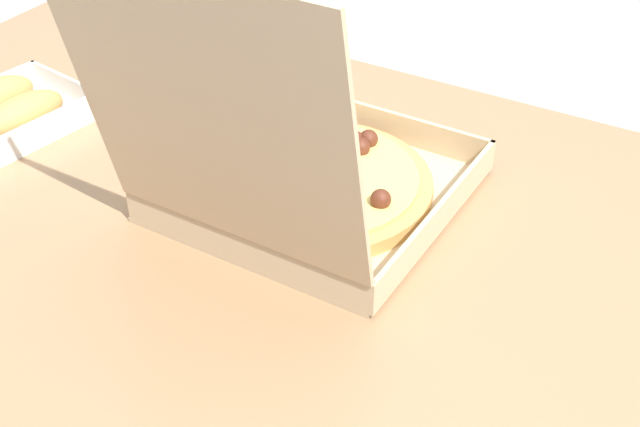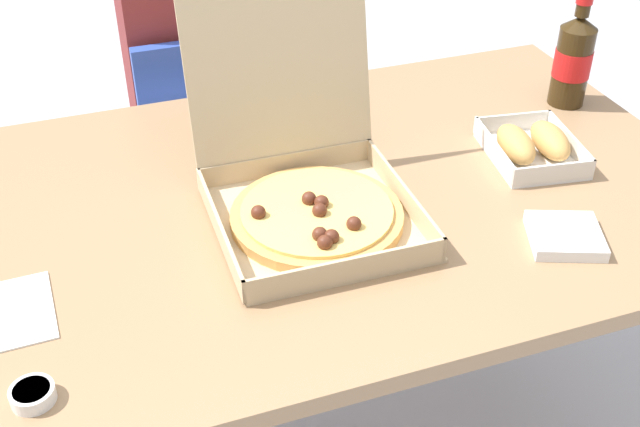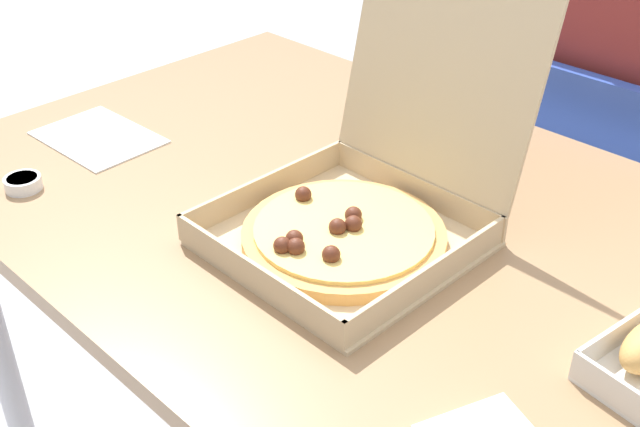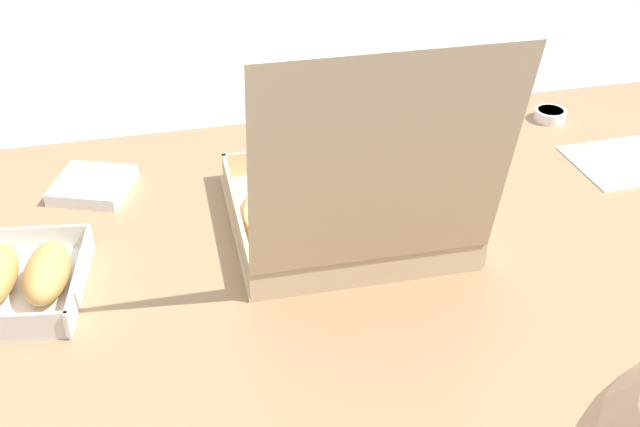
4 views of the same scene
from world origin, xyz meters
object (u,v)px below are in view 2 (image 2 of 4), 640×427
cola_bottle (573,60)px  napkin_pile (565,236)px  bread_side_box (532,145)px  dipping_sauce_cup (32,394)px  chair (213,152)px  diner_person (201,67)px  pizza_box_open (307,189)px

cola_bottle → napkin_pile: bearing=-123.6°
bread_side_box → dipping_sauce_cup: 0.94m
chair → bread_side_box: 0.87m
cola_bottle → bread_side_box: bearing=-138.0°
dipping_sauce_cup → diner_person: bearing=67.1°
diner_person → napkin_pile: bearing=-69.3°
pizza_box_open → dipping_sauce_cup: size_ratio=6.98×
cola_bottle → dipping_sauce_cup: 1.17m
diner_person → cola_bottle: 0.87m
napkin_pile → dipping_sauce_cup: same height
bread_side_box → napkin_pile: bread_side_box is taller
napkin_pile → dipping_sauce_cup: bearing=-175.7°
diner_person → dipping_sauce_cup: bearing=-112.9°
pizza_box_open → dipping_sauce_cup: (-0.45, -0.27, -0.04)m
bread_side_box → pizza_box_open: bearing=-175.6°
chair → cola_bottle: bearing=-39.0°
pizza_box_open → cola_bottle: bearing=17.6°
chair → bread_side_box: chair is taller
cola_bottle → dipping_sauce_cup: (-1.07, -0.46, -0.08)m
napkin_pile → dipping_sauce_cup: size_ratio=1.96×
chair → pizza_box_open: bearing=-89.0°
pizza_box_open → bread_side_box: size_ratio=1.86×
diner_person → dipping_sauce_cup: diner_person is taller
cola_bottle → dipping_sauce_cup: bearing=-156.6°
bread_side_box → cola_bottle: (0.18, 0.16, 0.07)m
diner_person → bread_side_box: (0.45, -0.74, 0.10)m
pizza_box_open → napkin_pile: pizza_box_open is taller
diner_person → bread_side_box: size_ratio=5.48×
chair → napkin_pile: size_ratio=7.55×
dipping_sauce_cup → chair: bearing=65.9°
chair → diner_person: bearing=89.9°
bread_side_box → cola_bottle: size_ratio=0.94×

